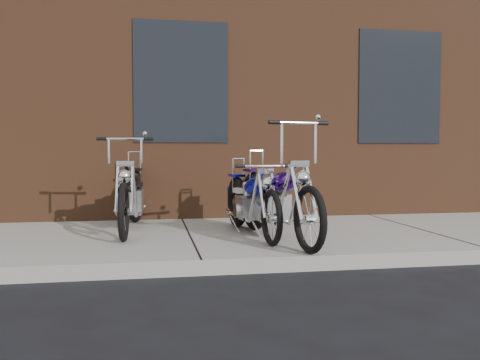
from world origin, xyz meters
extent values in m
plane|color=black|center=(0.00, 0.00, 0.00)|extent=(120.00, 120.00, 0.00)
cube|color=gray|center=(0.00, 1.50, 0.07)|extent=(22.00, 3.00, 0.15)
cube|color=brown|center=(0.00, 8.00, 4.00)|extent=(22.00, 10.00, 8.00)
torus|color=black|center=(0.87, 1.58, 0.53)|extent=(0.25, 0.76, 0.75)
torus|color=black|center=(1.09, -0.04, 0.49)|extent=(0.16, 0.68, 0.68)
cube|color=gray|center=(0.96, 0.92, 0.52)|extent=(0.35, 0.45, 0.31)
ellipsoid|color=#370F7A|center=(1.00, 0.63, 0.82)|extent=(0.35, 0.61, 0.32)
cube|color=black|center=(0.93, 1.19, 0.72)|extent=(0.29, 0.32, 0.06)
cylinder|color=silver|center=(1.08, 0.09, 0.76)|extent=(0.08, 0.31, 0.56)
cylinder|color=silver|center=(1.06, 0.22, 1.45)|extent=(0.57, 0.11, 0.03)
cylinder|color=silver|center=(0.89, 1.50, 0.92)|extent=(0.03, 0.03, 0.50)
cylinder|color=silver|center=(1.06, 1.17, 0.38)|extent=(0.18, 0.94, 0.05)
torus|color=black|center=(0.69, 1.90, 0.49)|extent=(0.19, 0.68, 0.68)
torus|color=black|center=(0.81, 0.44, 0.45)|extent=(0.12, 0.61, 0.61)
cube|color=gray|center=(0.74, 1.31, 0.48)|extent=(0.29, 0.40, 0.28)
ellipsoid|color=#1012D2|center=(0.76, 1.04, 0.75)|extent=(0.29, 0.53, 0.29)
cube|color=beige|center=(0.72, 1.55, 0.67)|extent=(0.25, 0.28, 0.06)
cylinder|color=silver|center=(0.81, 0.55, 0.70)|extent=(0.06, 0.27, 0.51)
cylinder|color=silver|center=(0.80, 0.67, 1.00)|extent=(0.52, 0.07, 0.03)
cylinder|color=silver|center=(0.70, 1.83, 0.84)|extent=(0.02, 0.02, 0.45)
cylinder|color=silver|center=(0.84, 1.52, 0.36)|extent=(0.12, 0.84, 0.05)
torus|color=black|center=(-0.69, 2.60, 0.52)|extent=(0.18, 0.75, 0.74)
torus|color=black|center=(-0.77, 0.99, 0.48)|extent=(0.11, 0.67, 0.67)
cube|color=gray|center=(-0.72, 1.94, 0.51)|extent=(0.31, 0.43, 0.31)
ellipsoid|color=black|center=(-0.73, 1.65, 0.81)|extent=(0.30, 0.58, 0.32)
cube|color=black|center=(-0.71, 2.21, 0.72)|extent=(0.26, 0.30, 0.06)
cylinder|color=silver|center=(-0.76, 1.11, 0.75)|extent=(0.06, 0.30, 0.55)
cylinder|color=silver|center=(-0.76, 1.24, 1.31)|extent=(0.57, 0.06, 0.03)
cylinder|color=silver|center=(-0.69, 2.52, 0.91)|extent=(0.02, 0.02, 0.49)
cylinder|color=silver|center=(-0.58, 2.16, 0.38)|extent=(0.10, 0.93, 0.05)
camera|label=1|loc=(-0.46, -4.65, 1.14)|focal=38.00mm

